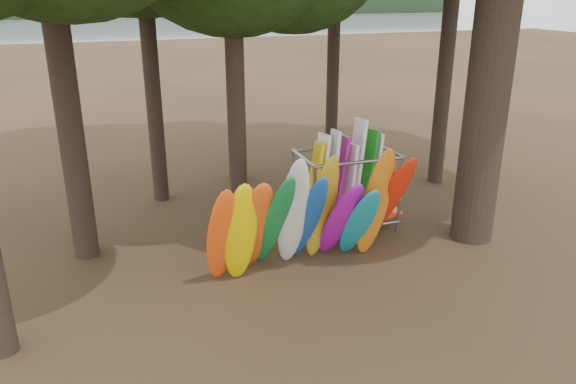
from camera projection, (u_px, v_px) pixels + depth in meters
name	position (u px, v px, depth m)	size (l,w,h in m)	color
ground	(333.00, 266.00, 13.09)	(120.00, 120.00, 0.00)	#47331E
lake	(125.00, 41.00, 66.06)	(160.00, 160.00, 0.00)	gray
far_shore	(103.00, 8.00, 109.50)	(160.00, 4.00, 4.00)	black
kayak_row	(309.00, 219.00, 12.47)	(4.80, 2.11, 3.11)	#E6460F
storage_rack	(345.00, 193.00, 14.86)	(3.15, 1.53, 2.91)	gray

